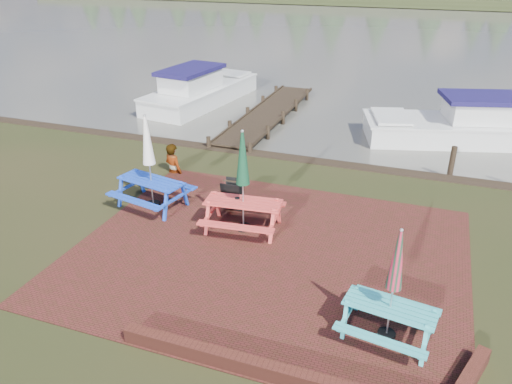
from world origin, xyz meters
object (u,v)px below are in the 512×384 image
at_px(picnic_table_red, 243,197).
at_px(chalkboard, 233,195).
at_px(picnic_table_blue, 151,176).
at_px(boat_jetty, 200,92).
at_px(person, 172,144).
at_px(picnic_table_teal, 391,302).
at_px(jetty, 267,114).
at_px(boat_near, 467,127).

bearing_deg(picnic_table_red, chalkboard, 120.13).
distance_m(picnic_table_blue, boat_jetty, 11.07).
relative_size(boat_jetty, person, 3.79).
relative_size(chalkboard, person, 0.45).
xyz_separation_m(picnic_table_teal, picnic_table_blue, (-6.76, 3.15, 0.12)).
distance_m(picnic_table_teal, picnic_table_red, 4.81).
xyz_separation_m(picnic_table_blue, jetty, (0.30, 9.04, -0.80)).
height_order(chalkboard, boat_jetty, boat_jetty).
relative_size(picnic_table_red, person, 1.39).
relative_size(picnic_table_teal, boat_jetty, 0.32).
distance_m(picnic_table_red, boat_near, 11.02).
bearing_deg(person, picnic_table_red, 164.80).
xyz_separation_m(jetty, boat_jetty, (-3.88, 1.42, 0.29)).
bearing_deg(chalkboard, person, 145.11).
bearing_deg(picnic_table_blue, boat_jetty, 120.53).
bearing_deg(picnic_table_teal, boat_near, 91.41).
bearing_deg(person, chalkboard, 170.38).
relative_size(chalkboard, jetty, 0.09).
bearing_deg(jetty, picnic_table_blue, -91.90).
xyz_separation_m(boat_jetty, person, (2.98, -8.15, 0.55)).
relative_size(picnic_table_teal, picnic_table_red, 0.86).
height_order(jetty, boat_jetty, boat_jetty).
distance_m(jetty, boat_jetty, 4.14).
distance_m(picnic_table_teal, jetty, 13.81).
distance_m(picnic_table_blue, person, 2.38).
relative_size(picnic_table_red, jetty, 0.29).
height_order(chalkboard, boat_near, boat_near).
xyz_separation_m(chalkboard, jetty, (-1.88, 8.49, -0.33)).
bearing_deg(picnic_table_blue, chalkboard, 25.99).
xyz_separation_m(boat_near, person, (-8.90, -6.90, 0.56)).
bearing_deg(picnic_table_teal, person, 152.01).
height_order(boat_jetty, boat_near, boat_jetty).
height_order(jetty, person, person).
bearing_deg(jetty, chalkboard, -77.53).
bearing_deg(person, picnic_table_teal, 166.00).
height_order(picnic_table_teal, boat_jetty, picnic_table_teal).
relative_size(picnic_table_teal, boat_near, 0.30).
height_order(picnic_table_red, chalkboard, picnic_table_red).
bearing_deg(boat_near, picnic_table_red, 134.64).
relative_size(picnic_table_blue, jetty, 0.29).
relative_size(picnic_table_blue, boat_near, 0.34).
distance_m(picnic_table_blue, boat_near, 12.40).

